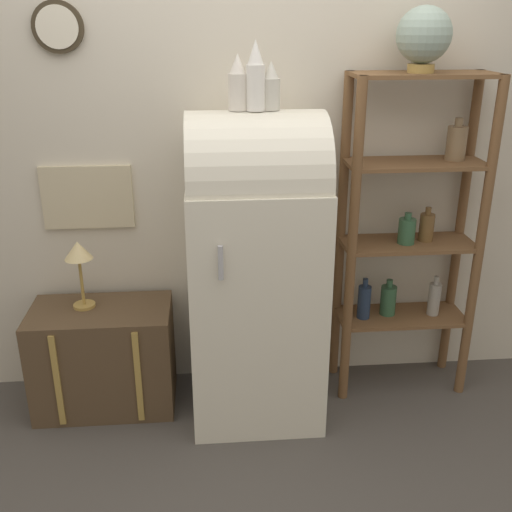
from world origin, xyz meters
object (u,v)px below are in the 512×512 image
at_px(refrigerator, 255,263).
at_px(desk_lamp, 79,257).
at_px(suitcase_trunk, 104,357).
at_px(globe, 424,36).
at_px(vase_right, 271,87).
at_px(vase_left, 238,84).
at_px(vase_center, 256,78).

distance_m(refrigerator, desk_lamp, 0.88).
height_order(suitcase_trunk, globe, globe).
height_order(refrigerator, vase_right, vase_right).
relative_size(suitcase_trunk, desk_lamp, 2.01).
distance_m(globe, vase_left, 0.89).
distance_m(suitcase_trunk, globe, 2.23).
relative_size(vase_left, vase_center, 0.81).
relative_size(refrigerator, suitcase_trunk, 2.18).
height_order(vase_left, desk_lamp, vase_left).
distance_m(vase_right, desk_lamp, 1.25).
bearing_deg(suitcase_trunk, vase_center, -6.32).
distance_m(globe, vase_center, 0.81).
xyz_separation_m(vase_left, vase_center, (0.08, -0.02, 0.03)).
xyz_separation_m(suitcase_trunk, vase_center, (0.79, -0.09, 1.41)).
height_order(vase_right, desk_lamp, vase_right).
bearing_deg(suitcase_trunk, refrigerator, -5.31).
bearing_deg(refrigerator, desk_lamp, 172.68).
relative_size(suitcase_trunk, vase_left, 2.95).
height_order(refrigerator, vase_center, vase_center).
height_order(refrigerator, desk_lamp, refrigerator).
xyz_separation_m(suitcase_trunk, vase_right, (0.86, -0.07, 1.37)).
xyz_separation_m(refrigerator, globe, (0.78, 0.12, 1.04)).
distance_m(globe, desk_lamp, 1.94).
distance_m(refrigerator, vase_right, 0.84).
bearing_deg(vase_left, vase_center, -13.09).
xyz_separation_m(vase_left, desk_lamp, (-0.79, 0.11, -0.83)).
relative_size(suitcase_trunk, vase_center, 2.38).
bearing_deg(vase_right, globe, 9.43).
bearing_deg(vase_right, refrigerator, -174.74).
bearing_deg(vase_right, vase_center, -162.72).
bearing_deg(globe, suitcase_trunk, -178.13).
relative_size(globe, vase_right, 1.41).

